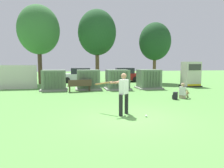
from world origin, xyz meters
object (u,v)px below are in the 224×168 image
at_px(parked_car_left_of_center, 124,75).
at_px(backpack, 175,96).
at_px(transformer_mid_west, 88,80).
at_px(seated_spectator, 183,92).
at_px(parked_car_leftmost, 80,76).
at_px(park_bench, 80,85).
at_px(sports_ball, 146,116).
at_px(transformer_west, 54,80).
at_px(transformer_east, 149,79).
at_px(transformer_mid_east, 117,80).
at_px(generator_enclosure, 191,74).
at_px(batter, 123,92).

bearing_deg(parked_car_left_of_center, backpack, -89.88).
height_order(transformer_mid_west, seated_spectator, transformer_mid_west).
relative_size(backpack, parked_car_leftmost, 0.10).
xyz_separation_m(park_bench, sports_ball, (2.34, -7.88, -0.49)).
xyz_separation_m(transformer_west, transformer_east, (7.86, -0.43, 0.00)).
bearing_deg(seated_spectator, transformer_mid_east, 121.53).
relative_size(parked_car_leftmost, parked_car_left_of_center, 1.00).
bearing_deg(parked_car_leftmost, seated_spectator, -63.87).
bearing_deg(park_bench, transformer_mid_west, 59.47).
relative_size(sports_ball, parked_car_leftmost, 0.02).
bearing_deg(transformer_west, backpack, -37.39).
xyz_separation_m(generator_enclosure, seated_spectator, (-4.09, -5.70, -0.76)).
distance_m(sports_ball, parked_car_left_of_center, 16.07).
distance_m(seated_spectator, parked_car_left_of_center, 12.02).
distance_m(park_bench, parked_car_left_of_center, 9.57).
distance_m(transformer_mid_west, park_bench, 1.45).
xyz_separation_m(transformer_west, transformer_mid_east, (5.11, -0.44, 0.00)).
bearing_deg(seated_spectator, park_bench, 146.21).
relative_size(transformer_east, park_bench, 1.14).
distance_m(batter, backpack, 4.96).
height_order(generator_enclosure, batter, generator_enclosure).
bearing_deg(transformer_mid_east, transformer_mid_west, 170.79).
xyz_separation_m(seated_spectator, parked_car_leftmost, (-5.87, 11.96, 0.38)).
bearing_deg(parked_car_left_of_center, transformer_west, -138.48).
xyz_separation_m(batter, parked_car_leftmost, (-1.21, 15.13, -0.22)).
xyz_separation_m(backpack, parked_car_leftmost, (-5.17, 12.25, 0.54)).
xyz_separation_m(transformer_west, generator_enclosure, (12.25, 0.29, 0.35)).
relative_size(batter, backpack, 3.95).
distance_m(transformer_west, generator_enclosure, 12.26).
height_order(park_bench, parked_car_left_of_center, parked_car_left_of_center).
height_order(transformer_mid_east, backpack, transformer_mid_east).
height_order(sports_ball, parked_car_left_of_center, parked_car_left_of_center).
height_order(seated_spectator, parked_car_leftmost, parked_car_leftmost).
relative_size(transformer_mid_east, parked_car_left_of_center, 0.48).
height_order(transformer_mid_west, generator_enclosure, generator_enclosure).
bearing_deg(transformer_mid_east, sports_ball, -95.05).
xyz_separation_m(transformer_east, parked_car_leftmost, (-5.56, 6.98, -0.04)).
bearing_deg(generator_enclosure, transformer_mid_west, -177.98).
bearing_deg(transformer_mid_east, batter, -101.17).
relative_size(generator_enclosure, parked_car_leftmost, 0.53).
relative_size(generator_enclosure, seated_spectator, 2.39).
bearing_deg(transformer_east, parked_car_leftmost, 128.57).
xyz_separation_m(batter, seated_spectator, (4.66, 3.17, -0.60)).
relative_size(transformer_mid_east, transformer_east, 1.00).
bearing_deg(park_bench, transformer_west, 147.27).
xyz_separation_m(transformer_mid_east, transformer_east, (2.75, 0.01, 0.00)).
height_order(transformer_west, batter, batter).
height_order(transformer_east, backpack, transformer_east).
bearing_deg(generator_enclosure, transformer_west, -178.66).
relative_size(transformer_west, transformer_mid_west, 1.00).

